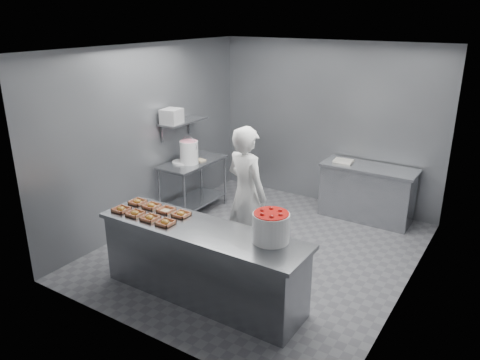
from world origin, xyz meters
name	(u,v)px	position (x,y,z in m)	size (l,w,h in m)	color
floor	(260,250)	(0.00, 0.00, 0.00)	(4.50, 4.50, 0.00)	#4C4C51
ceiling	(263,48)	(0.00, 0.00, 2.80)	(4.50, 4.50, 0.00)	white
wall_back	(327,125)	(0.00, 2.25, 1.40)	(4.00, 0.04, 2.80)	slate
wall_left	(150,137)	(-2.00, 0.00, 1.40)	(0.04, 4.50, 2.80)	slate
wall_right	(416,185)	(2.00, 0.00, 1.40)	(0.04, 4.50, 2.80)	slate
service_counter	(202,263)	(0.00, -1.35, 0.45)	(2.60, 0.70, 0.90)	slate
prep_table	(193,179)	(-1.65, 0.60, 0.59)	(0.60, 1.20, 0.90)	slate
back_counter	(367,193)	(0.90, 1.90, 0.45)	(1.50, 0.60, 0.90)	slate
wall_shelf	(183,121)	(-1.82, 0.60, 1.55)	(0.35, 0.90, 0.03)	slate
tray_0	(121,209)	(-1.13, -1.49, 0.92)	(0.19, 0.18, 0.06)	tan
tray_1	(135,213)	(-0.89, -1.49, 0.92)	(0.19, 0.18, 0.06)	tan
tray_2	(150,218)	(-0.65, -1.49, 0.92)	(0.19, 0.18, 0.06)	tan
tray_3	(165,223)	(-0.41, -1.49, 0.92)	(0.19, 0.18, 0.06)	tan
tray_4	(138,202)	(-1.13, -1.21, 0.92)	(0.19, 0.18, 0.06)	tan
tray_5	(151,206)	(-0.89, -1.21, 0.92)	(0.19, 0.18, 0.06)	tan
tray_6	(166,210)	(-0.65, -1.21, 0.92)	(0.19, 0.18, 0.04)	tan
tray_7	(181,214)	(-0.41, -1.21, 0.92)	(0.19, 0.18, 0.06)	tan
worker	(246,194)	(-0.08, -0.24, 0.93)	(0.68, 0.45, 1.86)	white
strawberry_tub	(271,226)	(0.82, -1.20, 1.07)	(0.40, 0.40, 0.33)	white
glaze_bucket	(189,152)	(-1.62, 0.48, 1.10)	(0.31, 0.29, 0.45)	white
bucket_lid	(182,162)	(-1.74, 0.44, 0.91)	(0.33, 0.33, 0.03)	white
rag	(200,160)	(-1.56, 0.69, 0.91)	(0.15, 0.13, 0.02)	#CCB28C
appliance	(172,116)	(-1.82, 0.33, 1.68)	(0.27, 0.31, 0.23)	gray
paper_stack	(343,161)	(0.46, 1.90, 0.92)	(0.30, 0.22, 0.04)	silver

